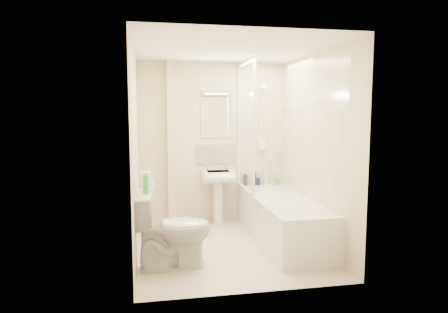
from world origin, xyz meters
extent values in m
plane|color=beige|center=(0.00, 0.00, 0.00)|extent=(2.50, 2.50, 0.00)
cube|color=beige|center=(0.00, 1.25, 1.20)|extent=(2.20, 0.02, 2.40)
cube|color=beige|center=(-1.10, 0.00, 1.20)|extent=(0.02, 2.50, 2.40)
cube|color=beige|center=(1.10, 0.00, 1.20)|extent=(0.02, 2.50, 2.40)
cube|color=white|center=(0.00, 0.00, 2.40)|extent=(2.20, 2.50, 0.02)
cube|color=beige|center=(0.75, 1.24, 1.42)|extent=(0.70, 0.01, 1.75)
cube|color=beige|center=(1.09, 0.20, 1.42)|extent=(0.01, 2.10, 1.75)
cube|color=beige|center=(-0.62, 1.19, 1.20)|extent=(0.12, 0.12, 2.40)
cube|color=beige|center=(0.05, 1.24, 1.03)|extent=(0.60, 0.02, 0.30)
cube|color=white|center=(0.05, 1.24, 1.58)|extent=(0.46, 0.01, 0.60)
cube|color=silver|center=(0.05, 1.22, 1.95)|extent=(0.42, 0.07, 0.07)
cube|color=white|center=(0.75, 0.20, 0.28)|extent=(0.70, 2.10, 0.55)
cube|color=white|center=(0.75, 0.20, 0.49)|extent=(0.56, 1.96, 0.05)
cube|color=white|center=(0.40, 0.80, 1.45)|extent=(0.01, 0.90, 1.80)
cube|color=white|center=(0.40, 1.23, 1.45)|extent=(0.04, 0.04, 1.80)
cube|color=white|center=(0.40, 0.35, 1.45)|extent=(0.04, 0.04, 1.80)
cube|color=white|center=(0.40, 0.80, 2.33)|extent=(0.04, 0.90, 0.04)
cube|color=white|center=(0.40, 0.80, 0.57)|extent=(0.04, 0.90, 0.03)
cylinder|color=white|center=(0.75, 1.22, 1.55)|extent=(0.02, 0.02, 0.90)
cylinder|color=white|center=(0.75, 1.22, 1.10)|extent=(0.05, 0.05, 0.02)
cylinder|color=white|center=(0.75, 1.22, 2.00)|extent=(0.05, 0.05, 0.02)
cylinder|color=white|center=(0.75, 1.15, 2.03)|extent=(0.08, 0.11, 0.11)
cube|color=white|center=(0.75, 1.21, 1.17)|extent=(0.10, 0.05, 0.14)
cylinder|color=white|center=(0.73, 1.19, 1.60)|extent=(0.01, 0.13, 0.84)
cylinder|color=white|center=(0.05, 1.08, 0.32)|extent=(0.14, 0.14, 0.64)
cube|color=white|center=(0.05, 1.05, 0.73)|extent=(0.47, 0.36, 0.15)
ellipsoid|color=white|center=(0.05, 0.88, 0.73)|extent=(0.47, 0.20, 0.15)
cube|color=silver|center=(0.05, 1.05, 0.78)|extent=(0.33, 0.24, 0.04)
cylinder|color=white|center=(-0.10, 1.16, 0.84)|extent=(0.03, 0.03, 0.10)
cylinder|color=white|center=(0.20, 1.16, 0.84)|extent=(0.03, 0.03, 0.10)
sphere|color=white|center=(-0.10, 1.16, 0.89)|extent=(0.04, 0.04, 0.04)
sphere|color=white|center=(0.20, 1.16, 0.89)|extent=(0.04, 0.04, 0.04)
cylinder|color=black|center=(0.49, 1.16, 0.64)|extent=(0.07, 0.07, 0.17)
cylinder|color=silver|center=(0.61, 1.16, 0.63)|extent=(0.06, 0.06, 0.16)
cylinder|color=black|center=(0.63, 1.16, 0.64)|extent=(0.05, 0.05, 0.19)
cylinder|color=#122151|center=(0.70, 1.16, 0.61)|extent=(0.06, 0.06, 0.11)
cylinder|color=beige|center=(0.82, 1.16, 0.63)|extent=(0.06, 0.06, 0.16)
cylinder|color=green|center=(0.99, 1.16, 0.59)|extent=(0.06, 0.06, 0.09)
imported|color=white|center=(-0.72, -0.48, 0.42)|extent=(0.50, 0.84, 0.84)
cylinder|color=white|center=(-0.96, -0.40, 0.89)|extent=(0.12, 0.12, 0.10)
cylinder|color=white|center=(-0.99, -0.43, 0.99)|extent=(0.11, 0.11, 0.10)
cylinder|color=green|center=(-0.98, -0.59, 0.94)|extent=(0.06, 0.06, 0.19)
camera|label=1|loc=(-0.93, -4.67, 1.68)|focal=32.00mm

